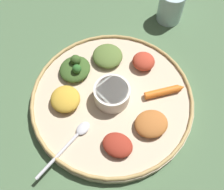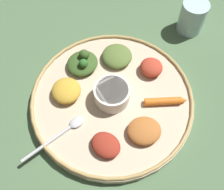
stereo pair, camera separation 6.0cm
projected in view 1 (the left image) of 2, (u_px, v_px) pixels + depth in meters
The scene contains 13 objects.
ground_plane at pixel (112, 102), 0.63m from camera, with size 2.40×2.40×0.00m, color #4C6B47.
platter at pixel (112, 100), 0.62m from camera, with size 0.37×0.37×0.02m, color #C6B293.
platter_rim at pixel (112, 98), 0.61m from camera, with size 0.37×0.37×0.01m, color tan.
center_bowl at pixel (112, 94), 0.60m from camera, with size 0.08×0.08×0.04m.
spoon at pixel (72, 140), 0.56m from camera, with size 0.09×0.14×0.01m.
greens_pile at pixel (75, 68), 0.64m from camera, with size 0.10×0.10×0.04m.
carrot_near_spoon at pixel (164, 91), 0.61m from camera, with size 0.02×0.10×0.02m.
mound_collards at pixel (108, 56), 0.66m from camera, with size 0.07×0.07×0.03m, color #567033.
mound_beet at pixel (118, 145), 0.55m from camera, with size 0.06×0.05×0.02m, color maroon.
mound_berbere_red at pixel (144, 61), 0.65m from camera, with size 0.05×0.05×0.03m, color #B73D28.
mound_lentil_yellow at pixel (65, 99), 0.60m from camera, with size 0.07×0.07×0.03m, color gold.
mound_chickpea at pixel (151, 124), 0.57m from camera, with size 0.07×0.06×0.02m, color #B2662D.
drinking_glass at pixel (170, 8), 0.73m from camera, with size 0.07×0.07×0.09m.
Camera 1 is at (0.27, -0.10, 0.56)m, focal length 43.41 mm.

